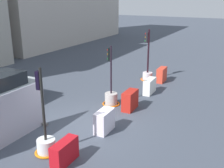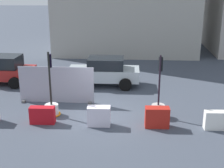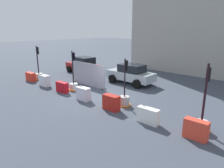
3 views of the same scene
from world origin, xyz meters
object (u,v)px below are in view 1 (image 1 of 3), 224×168
Objects in this scene: traffic_light_2 at (111,96)px; construction_barrier_6 at (162,75)px; car_silver_hatchback at (0,92)px; construction_barrier_5 at (150,86)px; construction_barrier_3 at (104,121)px; traffic_light_3 at (147,72)px; construction_barrier_2 at (65,152)px; traffic_light_1 at (46,141)px; construction_barrier_4 at (130,100)px.

construction_barrier_6 is at bearing -12.02° from traffic_light_2.
traffic_light_2 is 0.70× the size of car_silver_hatchback.
car_silver_hatchback reaches higher than construction_barrier_5.
traffic_light_2 is 2.82m from construction_barrier_3.
traffic_light_2 is at bearing -56.72° from car_silver_hatchback.
car_silver_hatchback is at bearing 149.40° from traffic_light_3.
construction_barrier_6 reaches higher than construction_barrier_3.
traffic_light_1 is at bearing 78.71° from construction_barrier_2.
car_silver_hatchback reaches higher than construction_barrier_2.
construction_barrier_3 is 5.44m from car_silver_hatchback.
construction_barrier_4 is (4.79, -0.95, -0.02)m from traffic_light_1.
construction_barrier_6 is at bearing -84.74° from traffic_light_3.
traffic_light_3 is 3.19× the size of construction_barrier_3.
traffic_light_2 is 2.64× the size of construction_barrier_2.
traffic_light_2 is at bearing 1.34° from traffic_light_1.
car_silver_hatchback is (-5.26, 5.44, 0.44)m from construction_barrier_5.
construction_barrier_5 is at bearing -24.51° from traffic_light_2.
traffic_light_1 reaches higher than car_silver_hatchback.
traffic_light_1 is 2.62× the size of construction_barrier_5.
traffic_light_2 is at bearing 178.62° from traffic_light_3.
traffic_light_2 is 2.65m from construction_barrier_5.
traffic_light_3 is 2.47m from construction_barrier_5.
car_silver_hatchback is (2.24, 5.36, 0.46)m from construction_barrier_2.
traffic_light_2 is 5.19m from construction_barrier_2.
construction_barrier_6 reaches higher than construction_barrier_5.
construction_barrier_5 is (2.41, -1.10, -0.04)m from traffic_light_2.
construction_barrier_4 is at bearing -168.75° from traffic_light_3.
car_silver_hatchback is at bearing 92.53° from construction_barrier_3.
car_silver_hatchback is at bearing 67.30° from construction_barrier_2.
construction_barrier_4 is (-4.80, -0.95, -0.08)m from traffic_light_3.
traffic_light_2 is 4.87m from construction_barrier_6.
traffic_light_1 reaches higher than traffic_light_2.
construction_barrier_4 is 1.01× the size of construction_barrier_6.
traffic_light_3 reaches higher than construction_barrier_6.
traffic_light_3 is at bearing -30.60° from car_silver_hatchback.
traffic_light_2 is at bearing 155.49° from construction_barrier_5.
construction_barrier_6 is 0.25× the size of car_silver_hatchback.
construction_barrier_5 is at bearing -0.76° from construction_barrier_4.
traffic_light_1 is at bearing -114.85° from car_silver_hatchback.
construction_barrier_6 is (4.76, -1.01, -0.01)m from traffic_light_2.
construction_barrier_2 is 2.48m from construction_barrier_3.
traffic_light_1 is 4.92m from car_silver_hatchback.
traffic_light_2 is at bearing 22.53° from construction_barrier_3.
construction_barrier_3 is at bearing -22.79° from traffic_light_1.
construction_barrier_6 reaches higher than construction_barrier_2.
traffic_light_2 is 5.20m from car_silver_hatchback.
construction_barrier_5 reaches higher than construction_barrier_2.
construction_barrier_2 is (-9.77, -0.92, -0.14)m from traffic_light_3.
construction_barrier_4 is (-0.12, -1.07, 0.00)m from traffic_light_2.
traffic_light_3 reaches higher than construction_barrier_2.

